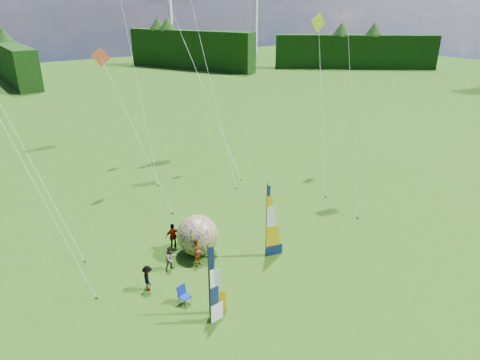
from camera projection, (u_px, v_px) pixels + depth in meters
ground at (296, 288)px, 24.10m from camera, size 220.00×220.00×0.00m
treeline_ring at (299, 226)px, 22.55m from camera, size 210.00×210.00×8.00m
turbine_left at (256, 1)px, 127.11m from camera, size 8.00×1.20×30.00m
turbine_right at (169, 1)px, 118.93m from camera, size 8.00×1.20×30.00m
feather_banner_main at (266, 222)px, 26.12m from camera, size 1.31×0.43×4.90m
side_banner_left at (209, 282)px, 21.31m from camera, size 1.08×0.44×4.02m
side_banner_far at (210, 298)px, 20.84m from camera, size 0.94×0.13×3.15m
bol_inflatable at (197, 235)px, 26.97m from camera, size 3.45×3.45×2.61m
spectator_a at (198, 253)px, 25.84m from camera, size 0.78×0.69×1.78m
spectator_b at (171, 259)px, 25.49m from camera, size 0.77×0.42×1.53m
spectator_c at (148, 278)px, 23.70m from camera, size 0.56×1.03×1.52m
spectator_d at (173, 236)px, 27.71m from camera, size 1.09×0.60×1.75m
camp_chair at (185, 296)px, 22.66m from camera, size 0.72×0.72×1.05m
kite_whale at (201, 75)px, 39.59m from camera, size 9.08×15.38×17.31m
kite_rainbow_delta at (18, 125)px, 25.29m from camera, size 9.63×13.19×16.30m
kite_parafoil at (352, 78)px, 31.17m from camera, size 9.48×11.44×19.57m
small_kite_red at (136, 126)px, 32.73m from camera, size 5.95×11.09×12.20m
small_kite_orange at (210, 75)px, 37.10m from camera, size 3.58×11.41×17.99m
small_kite_yellow at (322, 99)px, 36.03m from camera, size 7.31×9.36×14.62m
small_kite_pink at (12, 136)px, 20.70m from camera, size 7.77×8.74×17.84m
small_kite_green at (136, 75)px, 38.29m from camera, size 5.01×12.61×17.74m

